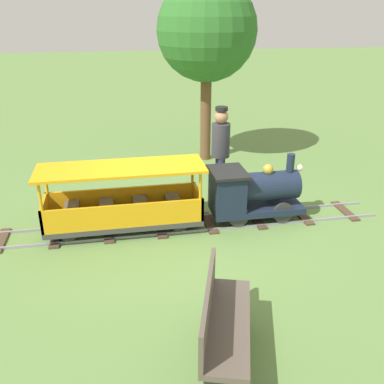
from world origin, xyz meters
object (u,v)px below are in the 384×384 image
object	(u,v)px
conductor_person	(221,147)
passenger_car	(123,205)
park_bench	(222,324)
oak_tree_near	(207,31)
locomotive	(252,192)

from	to	relation	value
conductor_person	passenger_car	bearing A→B (deg)	-63.58
passenger_car	park_bench	distance (m)	2.83
passenger_car	park_bench	world-z (taller)	passenger_car
park_bench	oak_tree_near	distance (m)	6.30
park_bench	locomotive	bearing A→B (deg)	156.90
locomotive	park_bench	bearing A→B (deg)	-23.10
park_bench	oak_tree_near	world-z (taller)	oak_tree_near
locomotive	passenger_car	size ratio (longest dim) A/B	0.61
conductor_person	park_bench	xyz separation A→B (m)	(3.54, -0.86, -0.54)
conductor_person	park_bench	distance (m)	3.68
passenger_car	park_bench	bearing A→B (deg)	15.93
locomotive	oak_tree_near	xyz separation A→B (m)	(-3.06, -0.06, 2.15)
locomotive	conductor_person	xyz separation A→B (m)	(-0.82, -0.30, 0.47)
locomotive	conductor_person	world-z (taller)	conductor_person
park_bench	oak_tree_near	xyz separation A→B (m)	(-5.79, 1.11, 2.22)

